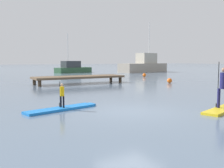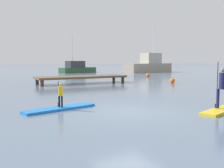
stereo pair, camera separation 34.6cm
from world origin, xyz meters
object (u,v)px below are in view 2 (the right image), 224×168
Objects in this scene: paddler_adult at (222,85)px; fishing_boat_green_midground at (148,65)px; paddler_child_solo at (60,94)px; mooring_buoy_near at (148,75)px; paddleboard_near at (61,108)px; mooring_buoy_mid at (172,81)px; motor_boat_small_navy at (77,68)px.

fishing_boat_green_midground reaches higher than paddler_adult.
paddler_child_solo is 2.44× the size of mooring_buoy_near.
paddler_child_solo is 6.85m from paddler_adult.
paddleboard_near is 14.98m from mooring_buoy_mid.
mooring_buoy_near is (16.40, 15.86, 0.18)m from paddleboard_near.
paddler_adult is at bearing -101.08° from motor_boat_small_navy.
mooring_buoy_mid is (12.98, 7.48, 0.18)m from paddleboard_near.
paddler_child_solo is 0.16× the size of motor_boat_small_navy.
paddleboard_near is 6.91m from paddler_adult.
paddler_adult is 35.13m from motor_boat_small_navy.
mooring_buoy_near is (-7.97, -10.66, -0.95)m from fishing_boat_green_midground.
paddler_child_solo reaches higher than paddleboard_near.
fishing_boat_green_midground is 12.58m from motor_boat_small_navy.
paddler_child_solo is at bearing -132.58° from fishing_boat_green_midground.
fishing_boat_green_midground reaches higher than mooring_buoy_mid.
mooring_buoy_near is at bearing 67.80° from mooring_buoy_mid.
mooring_buoy_mid is at bearing 29.95° from paddleboard_near.
paddler_child_solo is at bearing 81.81° from paddleboard_near.
mooring_buoy_near is at bearing 44.03° from paddler_child_solo.
paddleboard_near is 1.73× the size of paddler_adult.
motor_boat_small_navy reaches higher than mooring_buoy_near.
paddleboard_near is 33.37m from motor_boat_small_navy.
paddleboard_near is 22.82m from mooring_buoy_near.
mooring_buoy_mid is (-3.42, -8.39, -0.00)m from mooring_buoy_near.
paddler_child_solo is at bearing 148.38° from paddler_adult.
fishing_boat_green_midground is at bearing 53.23° from mooring_buoy_near.
motor_boat_small_navy is at bearing 104.25° from mooring_buoy_near.
fishing_boat_green_midground is at bearing 59.12° from mooring_buoy_mid.
paddler_adult is at bearing -31.51° from paddleboard_near.
paddleboard_near is 3.06× the size of paddler_child_solo.
paddler_adult is (5.83, -3.57, 1.05)m from paddleboard_near.
paddler_adult is (5.82, -3.59, 0.42)m from paddler_child_solo.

